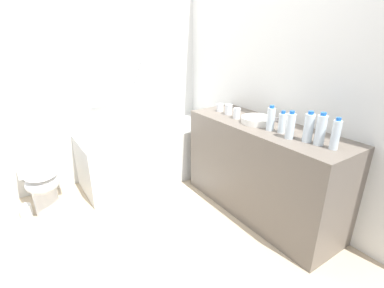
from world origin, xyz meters
name	(u,v)px	position (x,y,z in m)	size (l,w,h in m)	color
ground_plane	(149,240)	(0.00, 0.00, 0.00)	(3.74, 3.74, 0.00)	#C1AD8E
wall_back_tiled	(85,69)	(0.00, 1.42, 1.29)	(3.13, 0.10, 2.58)	silver
wall_right_mirror	(278,74)	(1.42, 0.00, 1.29)	(0.10, 3.14, 2.58)	silver
bathtub	(151,152)	(0.54, 1.03, 0.32)	(1.60, 0.68, 1.38)	silver
toilet	(42,179)	(-0.64, 0.97, 0.34)	(0.39, 0.50, 0.65)	white
vanity_counter	(261,170)	(1.10, -0.19, 0.44)	(0.54, 1.58, 0.88)	#6B6056
sink_basin	(257,120)	(1.08, -0.10, 0.91)	(0.29, 0.29, 0.06)	white
sink_faucet	(270,117)	(1.25, -0.10, 0.91)	(0.12, 0.15, 0.07)	silver
water_bottle_0	(271,119)	(1.02, -0.30, 0.98)	(0.07, 0.07, 0.21)	silver
water_bottle_1	(336,135)	(1.08, -0.84, 0.99)	(0.06, 0.06, 0.23)	silver
water_bottle_2	(282,123)	(1.05, -0.40, 0.97)	(0.06, 0.06, 0.18)	silver
water_bottle_3	(309,128)	(1.05, -0.64, 1.00)	(0.07, 0.07, 0.23)	silver
water_bottle_4	(290,126)	(1.00, -0.52, 0.99)	(0.07, 0.07, 0.22)	silver
water_bottle_5	(321,130)	(1.07, -0.73, 1.00)	(0.07, 0.07, 0.24)	silver
drinking_glass_0	(237,113)	(1.03, 0.11, 0.94)	(0.07, 0.07, 0.10)	white
drinking_glass_1	(220,108)	(1.06, 0.41, 0.92)	(0.07, 0.07, 0.08)	white
drinking_glass_2	(229,109)	(1.06, 0.26, 0.94)	(0.07, 0.07, 0.10)	white
bath_mat	(165,198)	(0.43, 0.50, 0.01)	(0.62, 0.32, 0.01)	white
toilet_paper_roll	(26,211)	(-0.83, 0.97, 0.06)	(0.11, 0.11, 0.12)	white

